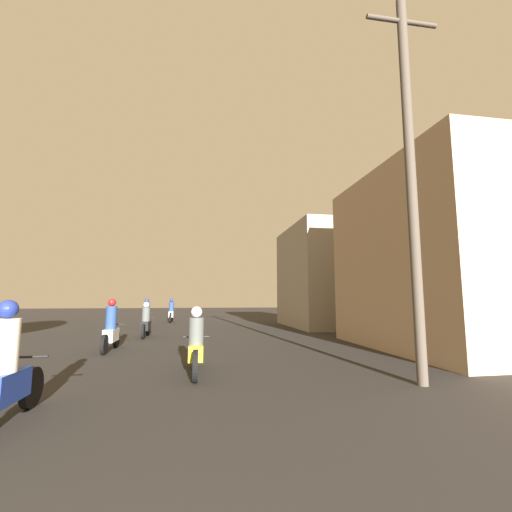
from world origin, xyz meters
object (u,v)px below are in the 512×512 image
Objects in this scene: motorcycle_yellow at (196,347)px; motorcycle_white at (111,330)px; motorcycle_black at (146,323)px; motorcycle_blue at (5,375)px; utility_pole_near at (411,171)px; building_right_far at (326,277)px; building_right_near at (451,259)px; motorcycle_orange at (147,316)px; motorcycle_silver at (171,313)px.

motorcycle_yellow is 1.01× the size of motorcycle_white.
motorcycle_white is at bearing -98.81° from motorcycle_black.
utility_pole_near is (6.58, 1.02, 3.51)m from motorcycle_blue.
building_right_near is at bearing -84.69° from building_right_far.
utility_pole_near is (-4.06, -3.99, 1.25)m from building_right_near.
building_right_far is at bearing -4.63° from motorcycle_orange.
building_right_near reaches higher than motorcycle_yellow.
motorcycle_blue reaches higher than motorcycle_black.
motorcycle_white reaches higher than motorcycle_black.
motorcycle_orange is (-0.19, 8.71, 0.00)m from motorcycle_white.
motorcycle_yellow is 1.03× the size of motorcycle_silver.
motorcycle_blue reaches higher than motorcycle_silver.
utility_pole_near is (5.96, -18.15, 3.52)m from motorcycle_silver.
motorcycle_white is 12.88m from building_right_far.
motorcycle_white is (-2.62, 3.75, 0.06)m from motorcycle_yellow.
motorcycle_black is at bearing 124.80° from utility_pole_near.
building_right_near is at bearing -57.15° from motorcycle_silver.
motorcycle_black is at bearing -156.70° from building_right_far.
motorcycle_orange reaches higher than motorcycle_black.
motorcycle_blue is 1.10× the size of motorcycle_black.
motorcycle_yellow is 8.89m from building_right_near.
motorcycle_black is 11.77m from building_right_near.
motorcycle_black is 5.07m from motorcycle_orange.
motorcycle_blue is 3.57m from motorcycle_yellow.
utility_pole_near is at bearing -103.71° from building_right_far.
motorcycle_blue is 0.26× the size of utility_pole_near.
motorcycle_blue is 1.00× the size of motorcycle_yellow.
motorcycle_blue is 7.52m from utility_pole_near.
utility_pole_near is at bearing -74.26° from motorcycle_silver.
utility_pole_near reaches higher than motorcycle_orange.
motorcycle_silver is at bearing 96.58° from motorcycle_blue.
motorcycle_yellow is 16.61m from motorcycle_silver.
motorcycle_silver is (0.34, 9.08, 0.05)m from motorcycle_black.
motorcycle_silver is (-1.77, 16.52, 0.05)m from motorcycle_yellow.
motorcycle_yellow is (2.39, 2.65, -0.06)m from motorcycle_blue.
building_right_far is (9.78, 14.18, 2.23)m from motorcycle_blue.
motorcycle_yellow is at bearing -76.74° from motorcycle_orange.
motorcycle_white is 8.71m from motorcycle_orange.
motorcycle_black is at bearing 153.88° from building_right_near.
building_right_near is 0.87× the size of utility_pole_near.
motorcycle_silver is at bearing 86.82° from motorcycle_black.
motorcycle_white is at bearing -142.15° from building_right_far.
motorcycle_silver is 19.42m from utility_pole_near.
motorcycle_silver is 0.30× the size of building_right_far.
building_right_near is (10.36, -5.08, 2.32)m from motorcycle_black.
utility_pole_near is (7.00, -14.09, 3.51)m from motorcycle_orange.
motorcycle_orange is at bearing 137.60° from building_right_near.
motorcycle_yellow is 0.30× the size of building_right_near.
motorcycle_yellow is at bearing -122.68° from building_right_far.
motorcycle_blue is at bearing -133.11° from motorcycle_yellow.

